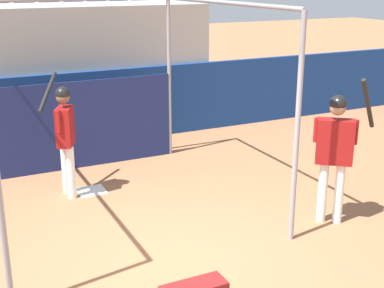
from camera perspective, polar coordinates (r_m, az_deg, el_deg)
ground_plane at (r=6.67m, az=-2.14°, el=-12.74°), size 60.00×60.00×0.00m
outfield_wall at (r=11.02m, az=-13.23°, el=3.45°), size 24.00×0.12×1.53m
bleacher_section at (r=12.11m, az=-14.83°, el=7.66°), size 6.50×2.40×2.81m
batting_cage at (r=9.04m, az=-11.18°, el=4.12°), size 3.65×4.06×3.01m
home_plate at (r=8.88m, az=-10.67°, el=-4.95°), size 0.44×0.44×0.02m
player_batter at (r=8.47m, az=-13.40°, el=1.34°), size 0.57×0.89×1.89m
player_waiting at (r=7.57m, az=15.04°, el=-0.23°), size 0.81×0.63×2.12m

